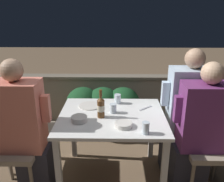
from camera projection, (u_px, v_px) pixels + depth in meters
ground_plane at (112, 177)px, 2.48m from camera, size 16.00×16.00×0.00m
parapet_wall at (113, 98)px, 3.62m from camera, size 9.00×0.18×0.71m
dining_table at (112, 124)px, 2.27m from camera, size 1.00×0.84×0.72m
planter_hedge at (103, 109)px, 3.19m from camera, size 0.98×0.47×0.68m
chair_left_near at (4, 140)px, 2.16m from camera, size 0.44×0.43×0.88m
person_coral_top at (24, 130)px, 2.12m from camera, size 0.49×0.26×1.29m
chair_left_far at (22, 124)px, 2.44m from camera, size 0.44×0.43×0.88m
chair_right_near at (221, 140)px, 2.16m from camera, size 0.44×0.43×0.88m
person_purple_stripe at (200, 130)px, 2.13m from camera, size 0.51×0.26×1.26m
chair_right_far at (203, 125)px, 2.43m from camera, size 0.44×0.43×0.88m
person_blue_shirt at (185, 113)px, 2.39m from camera, size 0.49×0.26×1.32m
beer_bottle at (101, 107)px, 2.16m from camera, size 0.07×0.07×0.27m
plate_0 at (90, 106)px, 2.43m from camera, size 0.22×0.22×0.01m
bowl_0 at (79, 118)px, 2.11m from camera, size 0.14×0.14×0.05m
bowl_1 at (124, 124)px, 2.02m from camera, size 0.15×0.15×0.04m
glass_cup_0 at (113, 108)px, 2.27m from camera, size 0.07×0.07×0.09m
glass_cup_1 at (146, 128)px, 1.90m from camera, size 0.06×0.06×0.10m
glass_cup_2 at (118, 99)px, 2.49m from camera, size 0.07×0.07×0.10m
fork_0 at (145, 108)px, 2.38m from camera, size 0.14×0.13×0.01m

